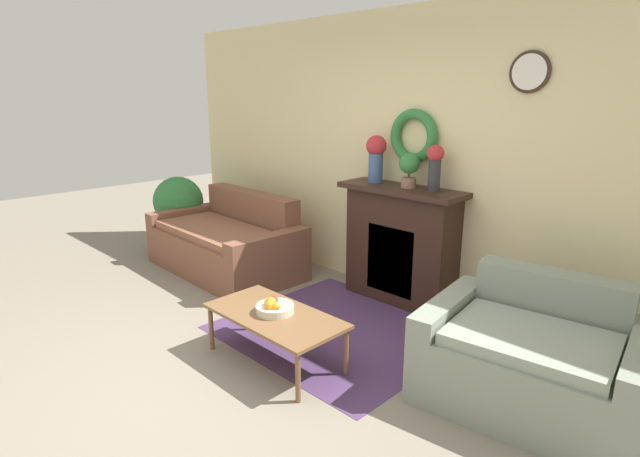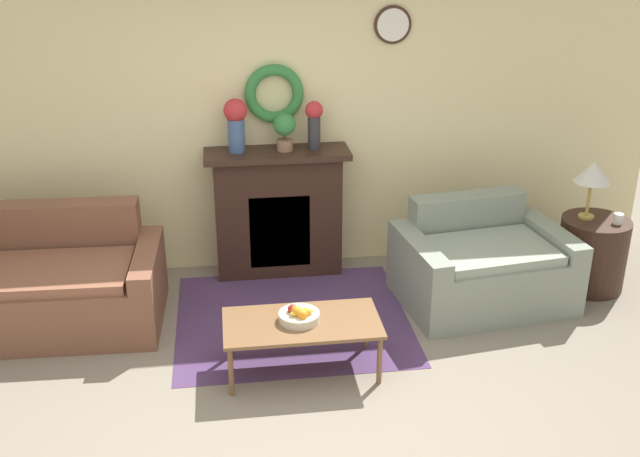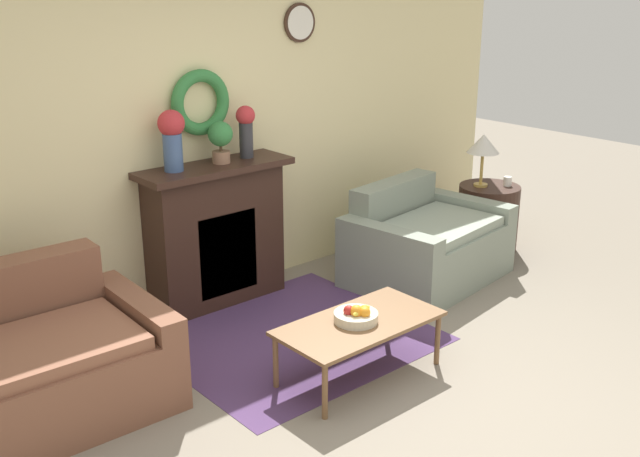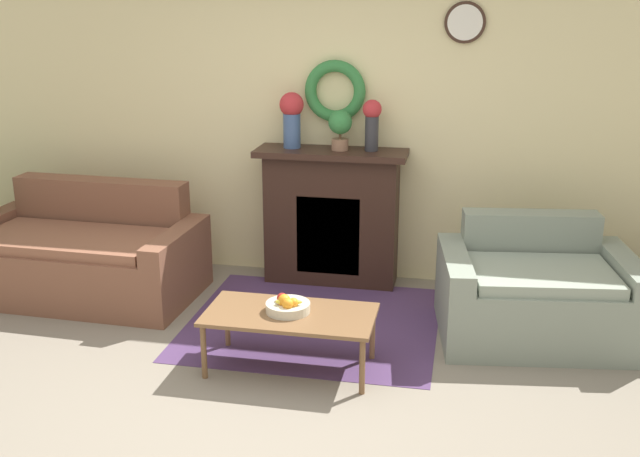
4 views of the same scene
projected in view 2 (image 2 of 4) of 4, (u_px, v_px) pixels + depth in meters
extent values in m
plane|color=gray|center=(308.00, 421.00, 4.71)|extent=(16.00, 16.00, 0.00)
cube|color=#4C335B|center=(292.00, 318.00, 5.89)|extent=(1.80, 1.64, 0.01)
cube|color=beige|center=(274.00, 117.00, 6.33)|extent=(6.80, 0.06, 2.70)
cylinder|color=#382319|center=(393.00, 25.00, 6.12)|extent=(0.31, 0.02, 0.31)
cylinder|color=white|center=(393.00, 25.00, 6.11)|extent=(0.26, 0.01, 0.26)
torus|color=#337A3D|center=(274.00, 94.00, 6.18)|extent=(0.49, 0.09, 0.49)
cube|color=#331E16|center=(278.00, 215.00, 6.47)|extent=(1.07, 0.34, 1.07)
cube|color=black|center=(280.00, 232.00, 6.36)|extent=(0.51, 0.02, 0.64)
cube|color=orange|center=(280.00, 241.00, 6.39)|extent=(0.41, 0.01, 0.35)
cube|color=#331E16|center=(277.00, 154.00, 6.22)|extent=(1.21, 0.41, 0.05)
cube|color=brown|center=(38.00, 305.00, 5.63)|extent=(1.50, 0.81, 0.45)
cube|color=brown|center=(49.00, 253.00, 5.99)|extent=(1.48, 0.26, 0.86)
cube|color=brown|center=(149.00, 285.00, 5.77)|extent=(0.20, 0.99, 0.59)
cube|color=brown|center=(32.00, 274.00, 5.52)|extent=(1.44, 0.75, 0.08)
cube|color=gray|center=(489.00, 281.00, 5.98)|extent=(1.06, 0.86, 0.46)
cube|color=gray|center=(464.00, 239.00, 6.33)|extent=(0.99, 0.33, 0.80)
cube|color=gray|center=(418.00, 276.00, 5.90)|extent=(0.29, 0.96, 0.60)
cube|color=gray|center=(546.00, 260.00, 6.18)|extent=(0.29, 0.96, 0.60)
cube|color=gray|center=(492.00, 251.00, 5.87)|extent=(1.01, 0.79, 0.08)
cube|color=brown|center=(302.00, 323.00, 5.09)|extent=(1.07, 0.54, 0.03)
cylinder|color=brown|center=(231.00, 372.00, 4.90)|extent=(0.04, 0.04, 0.36)
cylinder|color=brown|center=(379.00, 360.00, 5.02)|extent=(0.04, 0.04, 0.36)
cylinder|color=brown|center=(229.00, 335.00, 5.32)|extent=(0.04, 0.04, 0.36)
cylinder|color=brown|center=(366.00, 325.00, 5.44)|extent=(0.04, 0.04, 0.36)
cylinder|color=beige|center=(299.00, 317.00, 5.09)|extent=(0.28, 0.28, 0.06)
sphere|color=#B2231E|center=(293.00, 309.00, 5.09)|extent=(0.07, 0.07, 0.07)
sphere|color=orange|center=(302.00, 315.00, 5.02)|extent=(0.07, 0.07, 0.07)
sphere|color=orange|center=(297.00, 312.00, 5.05)|extent=(0.08, 0.08, 0.08)
sphere|color=orange|center=(306.00, 312.00, 5.05)|extent=(0.06, 0.06, 0.06)
ellipsoid|color=yellow|center=(302.00, 312.00, 5.04)|extent=(0.17, 0.07, 0.04)
cylinder|color=#331E16|center=(592.00, 253.00, 6.28)|extent=(0.56, 0.56, 0.61)
cylinder|color=#B28E42|center=(586.00, 216.00, 6.20)|extent=(0.13, 0.13, 0.02)
cylinder|color=#B28E42|center=(589.00, 199.00, 6.14)|extent=(0.03, 0.03, 0.29)
cone|color=silver|center=(593.00, 172.00, 6.04)|extent=(0.29, 0.29, 0.17)
cylinder|color=silver|center=(618.00, 219.00, 6.07)|extent=(0.08, 0.08, 0.09)
cylinder|color=#3D5684|center=(236.00, 135.00, 6.15)|extent=(0.14, 0.14, 0.27)
sphere|color=#B72D33|center=(235.00, 110.00, 6.06)|extent=(0.19, 0.19, 0.19)
cylinder|color=#2D2D33|center=(314.00, 133.00, 6.23)|extent=(0.11, 0.11, 0.27)
sphere|color=#B72D33|center=(314.00, 110.00, 6.15)|extent=(0.15, 0.15, 0.15)
cylinder|color=#8E664C|center=(285.00, 145.00, 6.21)|extent=(0.13, 0.13, 0.09)
cylinder|color=#4C3823|center=(285.00, 137.00, 6.19)|extent=(0.02, 0.02, 0.05)
sphere|color=#337A3D|center=(284.00, 124.00, 6.14)|extent=(0.19, 0.19, 0.19)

